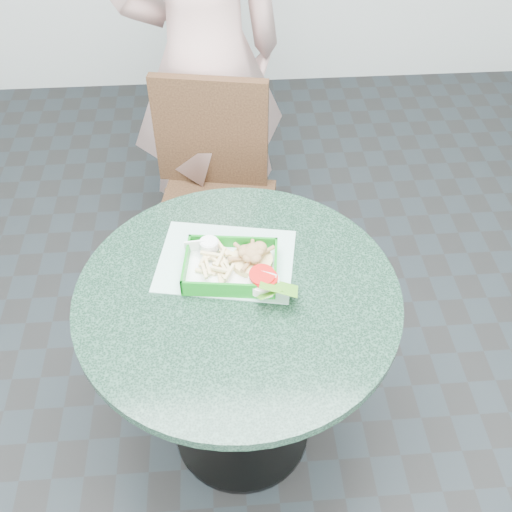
{
  "coord_description": "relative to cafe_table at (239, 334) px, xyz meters",
  "views": [
    {
      "loc": [
        -0.03,
        -1.08,
        2.01
      ],
      "look_at": [
        0.06,
        0.1,
        0.8
      ],
      "focal_mm": 42.0,
      "sensor_mm": 36.0,
      "label": 1
    }
  ],
  "objects": [
    {
      "name": "dining_chair",
      "position": [
        -0.06,
        0.77,
        -0.05
      ],
      "size": [
        0.44,
        0.44,
        0.93
      ],
      "rotation": [
        0.0,
        0.0,
        -0.18
      ],
      "color": "black",
      "rests_on": "floor"
    },
    {
      "name": "sauce_ramekin",
      "position": [
        -0.08,
        0.13,
        0.22
      ],
      "size": [
        0.05,
        0.05,
        0.03
      ],
      "rotation": [
        0.0,
        0.0,
        0.27
      ],
      "color": "silver",
      "rests_on": "food_basket"
    },
    {
      "name": "crab_sandwich",
      "position": [
        0.04,
        0.1,
        0.22
      ],
      "size": [
        0.12,
        0.12,
        0.07
      ],
      "rotation": [
        0.0,
        0.0,
        -0.14
      ],
      "color": "#D8B873",
      "rests_on": "food_basket"
    },
    {
      "name": "placemat",
      "position": [
        -0.03,
        0.12,
        0.17
      ],
      "size": [
        0.43,
        0.35,
        0.0
      ],
      "primitive_type": "cube",
      "rotation": [
        0.0,
        0.0,
        -0.18
      ],
      "color": "#A2D0C3",
      "rests_on": "cafe_table"
    },
    {
      "name": "fries_pile",
      "position": [
        -0.06,
        0.08,
        0.21
      ],
      "size": [
        0.11,
        0.12,
        0.04
      ],
      "primitive_type": null,
      "rotation": [
        0.0,
        0.0,
        0.05
      ],
      "color": "beige",
      "rests_on": "food_basket"
    },
    {
      "name": "floor",
      "position": [
        0.0,
        0.0,
        -0.58
      ],
      "size": [
        4.0,
        5.0,
        0.02
      ],
      "primitive_type": "cube",
      "color": "#303335",
      "rests_on": "ground"
    },
    {
      "name": "cafe_table",
      "position": [
        0.0,
        0.0,
        0.0
      ],
      "size": [
        0.9,
        0.9,
        0.75
      ],
      "color": "black",
      "rests_on": "floor"
    },
    {
      "name": "food_basket",
      "position": [
        -0.02,
        0.07,
        0.19
      ],
      "size": [
        0.26,
        0.19,
        0.05
      ],
      "rotation": [
        0.0,
        0.0,
        -0.12
      ],
      "color": "#0D7E18",
      "rests_on": "placemat"
    },
    {
      "name": "diner_person",
      "position": [
        -0.07,
        1.06,
        0.5
      ],
      "size": [
        0.9,
        0.71,
        2.17
      ],
      "primitive_type": "imported",
      "rotation": [
        0.0,
        0.0,
        3.41
      ],
      "color": "#CB9E97",
      "rests_on": "floor"
    },
    {
      "name": "garnish_cup",
      "position": [
        0.09,
        0.0,
        0.21
      ],
      "size": [
        0.13,
        0.12,
        0.05
      ],
      "rotation": [
        0.0,
        0.0,
        -0.37
      ],
      "color": "white",
      "rests_on": "food_basket"
    }
  ]
}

